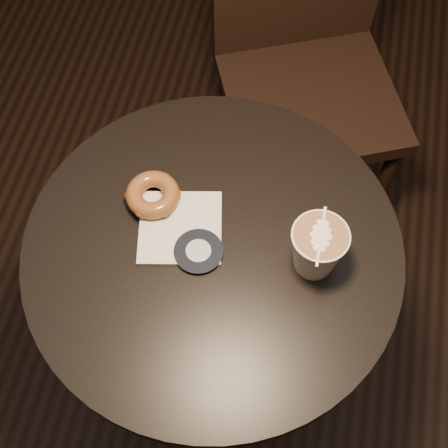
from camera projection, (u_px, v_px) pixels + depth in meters
The scene contains 5 objects.
cafe_table at pixel (214, 288), 1.31m from camera, with size 0.70×0.70×0.75m.
chair at pixel (305, 36), 1.57m from camera, with size 0.57×0.57×1.10m.
pastry_bag at pixel (180, 228), 1.15m from camera, with size 0.15×0.15×0.01m, color silver.
doughnut at pixel (153, 195), 1.16m from camera, with size 0.10×0.10×0.03m, color brown.
latte_cup at pixel (317, 250), 1.07m from camera, with size 0.10×0.10×0.11m, color white, non-canonical shape.
Camera 1 is at (0.12, -0.49, 1.77)m, focal length 50.00 mm.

